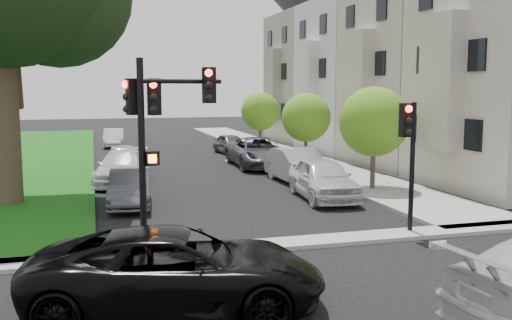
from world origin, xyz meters
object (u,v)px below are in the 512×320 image
object	(u,v)px
car_parked_0	(323,179)
car_parked_2	(259,152)
traffic_signal_main	(157,120)
car_parked_1	(298,166)
small_tree_b	(306,118)
traffic_signal_secondary	(409,143)
car_parked_7	(124,158)
car_parked_3	(231,144)
small_tree_a	(374,122)
car_parked_9	(114,138)
car_cross_near	(177,270)
car_parked_5	(130,188)
car_parked_6	(122,167)
small_tree_c	(260,111)

from	to	relation	value
car_parked_0	car_parked_2	xyz separation A→B (m)	(0.11, 9.32, 0.00)
car_parked_2	traffic_signal_main	bearing A→B (deg)	-113.52
car_parked_1	car_parked_2	bearing A→B (deg)	90.02
small_tree_b	traffic_signal_secondary	size ratio (longest dim) A/B	1.04
car_parked_7	car_parked_3	bearing A→B (deg)	37.72
car_parked_0	car_parked_7	size ratio (longest dim) A/B	1.15
car_parked_0	car_parked_3	bearing A→B (deg)	94.63
car_parked_0	car_parked_7	bearing A→B (deg)	130.59
small_tree_a	car_parked_9	bearing A→B (deg)	114.55
car_cross_near	car_parked_5	world-z (taller)	car_cross_near
traffic_signal_secondary	car_parked_7	size ratio (longest dim) A/B	0.95
traffic_signal_secondary	car_parked_2	xyz separation A→B (m)	(-0.16, 15.01, -1.90)
small_tree_b	car_parked_6	size ratio (longest dim) A/B	0.80
small_tree_a	car_parked_5	distance (m)	10.21
traffic_signal_main	car_parked_2	size ratio (longest dim) A/B	0.87
car_parked_0	car_parked_5	xyz separation A→B (m)	(-7.28, 0.63, -0.13)
traffic_signal_secondary	car_parked_0	bearing A→B (deg)	92.76
traffic_signal_main	car_cross_near	distance (m)	4.74
car_parked_3	car_parked_9	distance (m)	9.81
small_tree_a	small_tree_b	size ratio (longest dim) A/B	1.08
car_parked_9	car_parked_3	bearing A→B (deg)	-39.50
car_parked_7	car_parked_9	bearing A→B (deg)	88.12
car_parked_6	car_parked_9	size ratio (longest dim) A/B	1.26
small_tree_a	car_parked_9	world-z (taller)	small_tree_a
car_parked_5	car_parked_9	bearing A→B (deg)	94.74
car_parked_2	car_parked_9	xyz separation A→B (m)	(-7.19, 13.10, -0.15)
small_tree_a	small_tree_b	bearing A→B (deg)	90.00
traffic_signal_secondary	car_parked_0	size ratio (longest dim) A/B	0.82
car_parked_2	car_parked_7	xyz separation A→B (m)	(-7.12, 0.47, -0.11)
traffic_signal_main	car_cross_near	xyz separation A→B (m)	(-0.09, -3.90, -2.68)
small_tree_a	small_tree_c	bearing A→B (deg)	90.00
traffic_signal_main	car_parked_7	bearing A→B (deg)	90.29
small_tree_c	car_parked_7	xyz separation A→B (m)	(-9.68, -7.96, -1.97)
small_tree_b	car_parked_6	xyz separation A→B (m)	(-9.96, -2.99, -1.95)
small_tree_b	car_parked_3	size ratio (longest dim) A/B	1.06
traffic_signal_main	traffic_signal_secondary	xyz separation A→B (m)	(7.20, -0.04, -0.77)
small_tree_a	traffic_signal_secondary	world-z (taller)	small_tree_a
traffic_signal_main	traffic_signal_secondary	world-z (taller)	traffic_signal_main
car_cross_near	car_parked_0	world-z (taller)	car_parked_0
car_parked_0	traffic_signal_main	bearing A→B (deg)	-135.77
small_tree_a	car_parked_7	distance (m)	13.22
car_parked_5	car_parked_6	xyz separation A→B (m)	(-0.00, 5.25, 0.05)
small_tree_c	car_parked_0	size ratio (longest dim) A/B	0.85
small_tree_c	car_parked_0	xyz separation A→B (m)	(-2.68, -17.75, -1.86)
car_parked_5	car_parked_9	xyz separation A→B (m)	(0.20, 21.80, -0.02)
traffic_signal_secondary	car_parked_1	bearing A→B (deg)	89.53
small_tree_b	car_parked_7	distance (m)	9.93
small_tree_b	car_parked_6	distance (m)	10.58
car_parked_2	car_parked_3	world-z (taller)	car_parked_2
traffic_signal_secondary	car_parked_3	size ratio (longest dim) A/B	1.02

